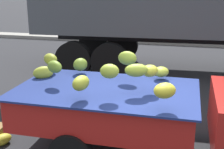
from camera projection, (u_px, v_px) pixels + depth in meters
name	position (u px, v px, depth m)	size (l,w,h in m)	color
curb_strip	(181.00, 43.00, 14.13)	(80.00, 0.80, 0.16)	gray
fallen_banana_bunch_near_tailgate	(1.00, 140.00, 5.33)	(0.37, 0.23, 0.19)	gold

